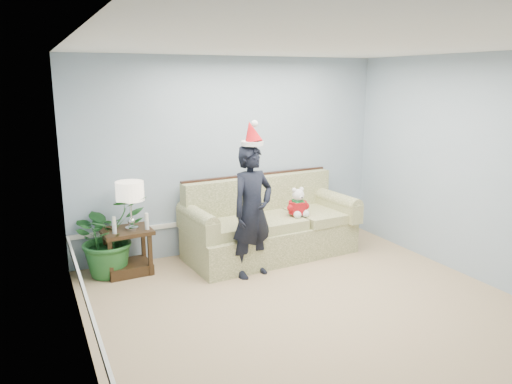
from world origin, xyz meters
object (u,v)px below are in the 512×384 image
at_px(teddy_bear, 298,206).
at_px(houseplant, 109,236).
at_px(sofa, 269,228).
at_px(man, 252,211).
at_px(side_table, 128,256).
at_px(table_lamp, 130,193).

bearing_deg(teddy_bear, houseplant, 169.73).
relative_size(sofa, man, 1.45).
xyz_separation_m(sofa, teddy_bear, (0.34, -0.22, 0.33)).
xyz_separation_m(sofa, houseplant, (-2.12, 0.17, 0.12)).
relative_size(side_table, teddy_bear, 1.54).
distance_m(man, teddy_bear, 0.94).
height_order(table_lamp, houseplant, table_lamp).
xyz_separation_m(table_lamp, teddy_bear, (2.19, -0.30, -0.32)).
height_order(side_table, houseplant, houseplant).
relative_size(sofa, table_lamp, 3.93).
height_order(side_table, man, man).
xyz_separation_m(houseplant, man, (1.61, -0.77, 0.32)).
bearing_deg(teddy_bear, side_table, 170.40).
bearing_deg(teddy_bear, table_lamp, 170.92).
height_order(houseplant, man, man).
distance_m(side_table, teddy_bear, 2.33).
bearing_deg(table_lamp, side_table, 154.93).
relative_size(side_table, man, 0.38).
xyz_separation_m(side_table, man, (1.40, -0.71, 0.59)).
bearing_deg(houseplant, side_table, -16.09).
relative_size(sofa, side_table, 3.82).
distance_m(sofa, side_table, 1.92).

